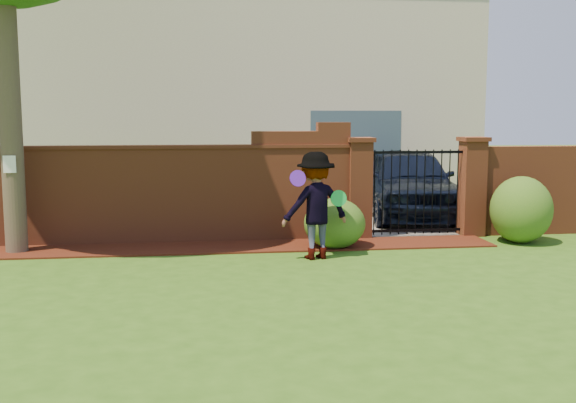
{
  "coord_description": "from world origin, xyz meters",
  "views": [
    {
      "loc": [
        -0.53,
        -8.2,
        2.3
      ],
      "look_at": [
        0.72,
        1.4,
        1.05
      ],
      "focal_mm": 42.09,
      "sensor_mm": 36.0,
      "label": 1
    }
  ],
  "objects": [
    {
      "name": "shrub_middle",
      "position": [
        5.18,
        3.14,
        0.6
      ],
      "size": [
        1.1,
        1.1,
        1.21
      ],
      "primitive_type": "ellipsoid",
      "color": "#275519",
      "rests_on": "ground"
    },
    {
      "name": "iron_gate",
      "position": [
        3.5,
        4.0,
        0.85
      ],
      "size": [
        1.78,
        0.03,
        1.6
      ],
      "color": "black",
      "rests_on": "ground"
    },
    {
      "name": "brick_wall_return",
      "position": [
        6.6,
        4.0,
        0.85
      ],
      "size": [
        4.0,
        0.25,
        1.7
      ],
      "primitive_type": "cube",
      "color": "brown",
      "rests_on": "ground"
    },
    {
      "name": "shrub_left",
      "position": [
        1.75,
        3.08,
        0.44
      ],
      "size": [
        1.06,
        1.06,
        0.87
      ],
      "primitive_type": "ellipsoid",
      "color": "#275519",
      "rests_on": "ground"
    },
    {
      "name": "brick_wall",
      "position": [
        -2.01,
        4.0,
        0.93
      ],
      "size": [
        8.7,
        0.31,
        2.16
      ],
      "color": "brown",
      "rests_on": "ground"
    },
    {
      "name": "ground",
      "position": [
        0.0,
        0.0,
        -0.01
      ],
      "size": [
        80.0,
        80.0,
        0.01
      ],
      "primitive_type": "cube",
      "color": "#2E5415",
      "rests_on": "ground"
    },
    {
      "name": "car",
      "position": [
        4.04,
        6.13,
        0.79
      ],
      "size": [
        2.4,
        4.83,
        1.58
      ],
      "primitive_type": "imported",
      "rotation": [
        0.0,
        0.0,
        -0.12
      ],
      "color": "black",
      "rests_on": "ground"
    },
    {
      "name": "pillar_left",
      "position": [
        2.4,
        4.0,
        0.96
      ],
      "size": [
        0.5,
        0.5,
        1.88
      ],
      "color": "brown",
      "rests_on": "ground"
    },
    {
      "name": "frisbee_green",
      "position": [
        1.64,
        2.22,
        0.98
      ],
      "size": [
        0.27,
        0.08,
        0.26
      ],
      "primitive_type": "cylinder",
      "rotation": [
        1.43,
        0.0,
        0.09
      ],
      "color": "green",
      "rests_on": "man"
    },
    {
      "name": "pillar_right",
      "position": [
        4.6,
        4.0,
        0.96
      ],
      "size": [
        0.5,
        0.5,
        1.88
      ],
      "color": "brown",
      "rests_on": "ground"
    },
    {
      "name": "man",
      "position": [
        1.29,
        2.28,
        0.86
      ],
      "size": [
        1.23,
        0.89,
        1.72
      ],
      "primitive_type": "imported",
      "rotation": [
        0.0,
        0.0,
        3.39
      ],
      "color": "gray",
      "rests_on": "ground"
    },
    {
      "name": "frisbee_purple",
      "position": [
        0.97,
        2.09,
        1.32
      ],
      "size": [
        0.27,
        0.11,
        0.26
      ],
      "primitive_type": "cylinder",
      "rotation": [
        1.36,
        0.0,
        0.15
      ],
      "color": "#601EC1",
      "rests_on": "man"
    },
    {
      "name": "mulch_bed",
      "position": [
        -0.95,
        3.34,
        0.01
      ],
      "size": [
        11.1,
        1.08,
        0.03
      ],
      "primitive_type": "cube",
      "color": "#361209",
      "rests_on": "ground"
    },
    {
      "name": "paper_notice",
      "position": [
        -3.6,
        3.21,
        1.5
      ],
      "size": [
        0.2,
        0.01,
        0.28
      ],
      "primitive_type": "cube",
      "color": "white",
      "rests_on": "tree"
    },
    {
      "name": "driveway",
      "position": [
        3.5,
        8.0,
        0.01
      ],
      "size": [
        3.2,
        8.0,
        0.01
      ],
      "primitive_type": "cube",
      "color": "slate",
      "rests_on": "ground"
    },
    {
      "name": "shrub_right",
      "position": [
        5.21,
        3.37,
        0.36
      ],
      "size": [
        0.81,
        0.81,
        0.72
      ],
      "primitive_type": "ellipsoid",
      "color": "#275519",
      "rests_on": "ground"
    },
    {
      "name": "house",
      "position": [
        1.0,
        12.0,
        3.16
      ],
      "size": [
        12.4,
        6.4,
        6.3
      ],
      "color": "beige",
      "rests_on": "ground"
    }
  ]
}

